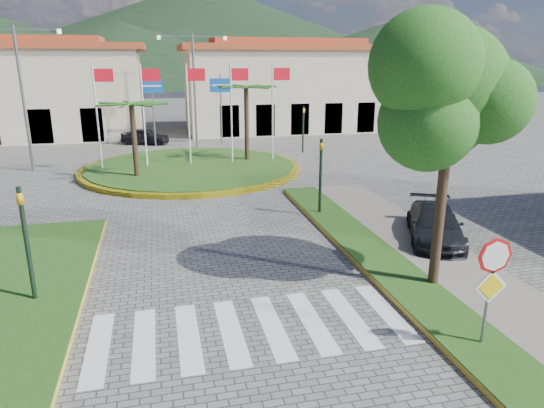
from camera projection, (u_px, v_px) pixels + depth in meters
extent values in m
cube|color=gray|center=(523.00, 340.00, 11.00)|extent=(4.00, 28.00, 0.15)
cube|color=#1D4B15|center=(477.00, 346.00, 10.74)|extent=(1.60, 28.00, 0.18)
cube|color=silver|center=(248.00, 329.00, 11.57)|extent=(8.00, 3.00, 0.01)
cylinder|color=yellow|center=(191.00, 168.00, 28.33)|extent=(12.70, 12.70, 0.24)
cylinder|color=#1D4B15|center=(191.00, 168.00, 28.32)|extent=(12.00, 12.00, 0.30)
cylinder|color=black|center=(135.00, 143.00, 25.26)|extent=(0.28, 0.28, 4.05)
cylinder|color=black|center=(247.00, 126.00, 29.41)|extent=(0.28, 0.28, 4.68)
cylinder|color=silver|center=(98.00, 120.00, 26.88)|extent=(0.10, 0.10, 6.00)
cube|color=red|center=(104.00, 75.00, 26.32)|extent=(1.00, 0.03, 0.70)
cylinder|color=silver|center=(144.00, 119.00, 27.43)|extent=(0.10, 0.10, 6.00)
cube|color=red|center=(151.00, 75.00, 26.87)|extent=(1.00, 0.03, 0.70)
cylinder|color=silver|center=(188.00, 118.00, 27.98)|extent=(0.10, 0.10, 6.00)
cube|color=red|center=(196.00, 75.00, 27.42)|extent=(1.00, 0.03, 0.70)
cylinder|color=silver|center=(231.00, 117.00, 28.53)|extent=(0.10, 0.10, 6.00)
cube|color=red|center=(240.00, 74.00, 27.97)|extent=(1.00, 0.03, 0.70)
cylinder|color=silver|center=(273.00, 115.00, 29.08)|extent=(0.10, 0.10, 6.00)
cube|color=red|center=(282.00, 74.00, 28.52)|extent=(1.00, 0.03, 0.70)
cylinder|color=slate|center=(487.00, 298.00, 10.43)|extent=(0.07, 0.07, 2.50)
cylinder|color=red|center=(495.00, 256.00, 10.10)|extent=(0.80, 0.03, 0.80)
cube|color=yellow|center=(491.00, 287.00, 10.29)|extent=(0.78, 0.03, 0.78)
cylinder|color=black|center=(440.00, 213.00, 13.09)|extent=(0.28, 0.28, 4.40)
ellipsoid|color=#175216|center=(451.00, 100.00, 12.24)|extent=(3.60, 3.60, 3.20)
cylinder|color=black|center=(28.00, 248.00, 12.30)|extent=(0.12, 0.12, 3.20)
imported|color=orange|center=(22.00, 210.00, 12.02)|extent=(0.15, 0.18, 0.90)
cylinder|color=black|center=(320.00, 178.00, 19.57)|extent=(0.12, 0.12, 3.20)
imported|color=orange|center=(321.00, 154.00, 19.29)|extent=(0.15, 0.18, 0.90)
cylinder|color=black|center=(303.00, 130.00, 33.41)|extent=(0.12, 0.12, 3.20)
imported|color=orange|center=(303.00, 115.00, 33.12)|extent=(0.18, 0.15, 0.90)
cylinder|color=slate|center=(153.00, 111.00, 35.59)|extent=(0.12, 0.12, 5.20)
cube|color=#104DAF|center=(152.00, 86.00, 35.02)|extent=(1.60, 0.05, 1.00)
cylinder|color=slate|center=(221.00, 110.00, 36.69)|extent=(0.12, 0.12, 5.20)
cube|color=#104DAF|center=(220.00, 85.00, 36.12)|extent=(1.60, 0.05, 1.00)
cylinder|color=slate|center=(195.00, 92.00, 34.92)|extent=(0.16, 0.16, 8.00)
cube|color=slate|center=(175.00, 36.00, 33.57)|extent=(2.40, 0.08, 0.08)
cube|color=slate|center=(209.00, 36.00, 34.10)|extent=(2.40, 0.08, 0.08)
cylinder|color=slate|center=(23.00, 101.00, 27.12)|extent=(0.16, 0.16, 8.00)
cube|color=slate|center=(37.00, 29.00, 26.30)|extent=(2.40, 0.08, 0.08)
cube|color=#C5B695|center=(1.00, 95.00, 39.22)|extent=(22.00, 9.00, 7.00)
cube|color=#C5B695|center=(287.00, 91.00, 44.51)|extent=(18.00, 9.00, 7.00)
cube|color=#A33F1F|center=(287.00, 48.00, 43.44)|extent=(19.08, 9.54, 0.50)
cube|color=#A33F1F|center=(287.00, 42.00, 43.30)|extent=(13.50, 4.95, 0.60)
cone|color=black|center=(204.00, 32.00, 156.18)|extent=(180.00, 180.00, 30.00)
cone|color=black|center=(395.00, 51.00, 146.67)|extent=(120.00, 120.00, 18.00)
cone|color=black|center=(120.00, 53.00, 124.67)|extent=(110.00, 110.00, 16.00)
imported|color=silver|center=(97.00, 134.00, 38.91)|extent=(4.22, 3.07, 1.07)
imported|color=black|center=(145.00, 136.00, 37.06)|extent=(3.86, 2.53, 1.22)
imported|color=black|center=(248.00, 127.00, 42.45)|extent=(3.68, 2.01, 1.15)
imported|color=black|center=(435.00, 225.00, 17.02)|extent=(3.34, 4.60, 1.24)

